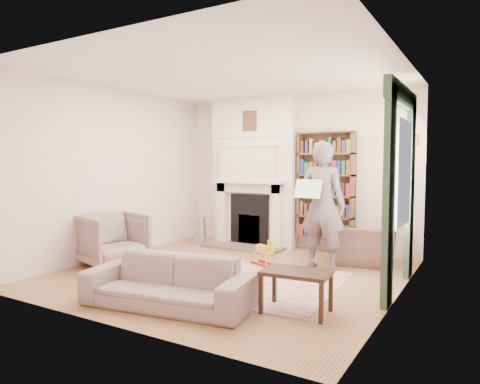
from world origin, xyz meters
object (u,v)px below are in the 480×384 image
Objects in this scene: armchair_reading at (363,244)px; sofa at (168,282)px; paraffin_heater at (200,231)px; armchair_left at (113,240)px; bookcase at (326,186)px; coffee_table at (296,292)px; rocking_horse at (264,252)px; man_reading at (322,205)px.

armchair_reading reaches higher than sofa.
paraffin_heater is (-3.09, -0.01, -0.04)m from armchair_reading.
bookcase is at bearing -27.45° from armchair_left.
armchair_left is 0.48× the size of sofa.
paraffin_heater is at bearing 10.32° from armchair_left.
armchair_left is 2.19m from sofa.
bookcase reaches higher than paraffin_heater.
armchair_reading is at bearing 84.23° from coffee_table.
armchair_left is at bearing -132.63° from bookcase.
bookcase is 2.08× the size of armchair_left.
coffee_table is 2.03m from rocking_horse.
bookcase reaches higher than man_reading.
sofa is 3.89× the size of rocking_horse.
paraffin_heater reaches higher than rocking_horse.
rocking_horse is (-0.81, -0.30, -0.74)m from man_reading.
armchair_left reaches higher than armchair_reading.
man_reading is 3.95× the size of rocking_horse.
man_reading is (2.81, 1.45, 0.54)m from armchair_left.
armchair_reading is (0.82, -0.60, -0.86)m from bookcase.
man_reading is at bearing 44.22° from rocking_horse.
armchair_reading reaches higher than paraffin_heater.
coffee_table is at bearing 103.79° from man_reading.
paraffin_heater is at bearing 135.70° from coffee_table.
bookcase is 2.64× the size of coffee_table.
paraffin_heater is at bearing 111.02° from sofa.
man_reading is at bearing -72.89° from bookcase.
man_reading is (0.88, 2.46, 0.67)m from sofa.
armchair_left is 2.32m from rocking_horse.
bookcase is 0.98× the size of man_reading.
armchair_reading is at bearing -42.63° from armchair_left.
man_reading is (0.37, -1.20, -0.23)m from bookcase.
bookcase is 1.84m from rocking_horse.
armchair_left is at bearing 166.86° from coffee_table.
armchair_reading is at bearing -125.02° from man_reading.
coffee_table is at bearing -83.17° from armchair_left.
sofa is at bearing 54.22° from armchair_reading.
sofa is at bearing -162.14° from coffee_table.
sofa is (-1.33, -3.06, -0.04)m from armchair_reading.
man_reading is at bearing 97.14° from coffee_table.
paraffin_heater is (0.17, 2.04, -0.13)m from armchair_left.
bookcase is at bearing 99.16° from coffee_table.
rocking_horse is (0.07, 2.16, -0.06)m from sofa.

